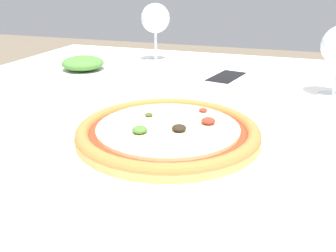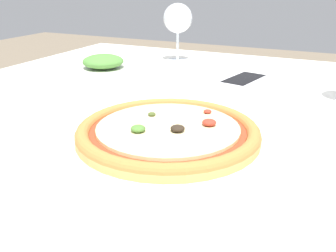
% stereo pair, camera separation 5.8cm
% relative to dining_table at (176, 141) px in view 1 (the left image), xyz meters
% --- Properties ---
extents(dining_table, '(1.23, 1.18, 0.74)m').
position_rel_dining_table_xyz_m(dining_table, '(0.00, 0.00, 0.00)').
color(dining_table, '#997047').
rests_on(dining_table, ground_plane).
extents(pizza_plate, '(0.31, 0.31, 0.04)m').
position_rel_dining_table_xyz_m(pizza_plate, '(0.04, -0.18, 0.10)').
color(pizza_plate, white).
rests_on(pizza_plate, dining_table).
extents(wine_glass_far_right, '(0.09, 0.09, 0.17)m').
position_rel_dining_table_xyz_m(wine_glass_far_right, '(-0.20, 0.40, 0.21)').
color(wine_glass_far_right, silver).
rests_on(wine_glass_far_right, dining_table).
extents(cell_phone, '(0.10, 0.16, 0.01)m').
position_rel_dining_table_xyz_m(cell_phone, '(0.06, 0.23, 0.09)').
color(cell_phone, white).
rests_on(cell_phone, dining_table).
extents(side_plate, '(0.20, 0.20, 0.05)m').
position_rel_dining_table_xyz_m(side_plate, '(-0.33, 0.18, 0.10)').
color(side_plate, white).
rests_on(side_plate, dining_table).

